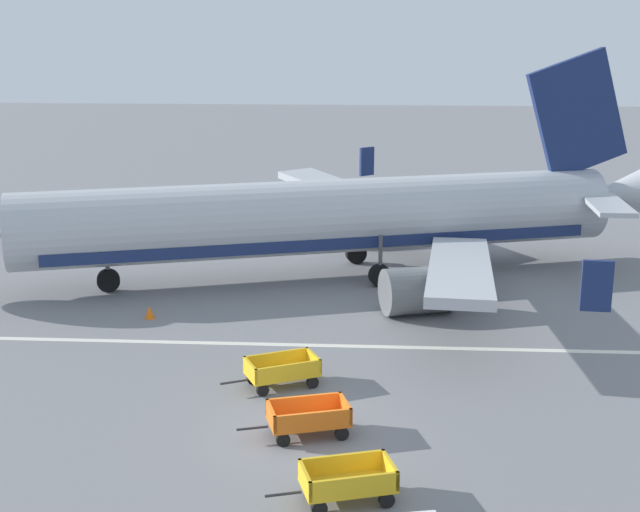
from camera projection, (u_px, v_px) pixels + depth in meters
name	position (u px, v px, depth m)	size (l,w,h in m)	color
ground_plane	(305.00, 433.00, 28.74)	(220.00, 220.00, 0.00)	slate
apron_stripe	(320.00, 346.00, 36.38)	(120.00, 0.36, 0.01)	silver
airplane	(340.00, 218.00, 45.36)	(36.91, 29.97, 11.34)	#B2B7BC
baggage_cart_nearest	(347.00, 481.00, 24.58)	(3.61, 2.07, 1.07)	gold
baggage_cart_second_in_row	(308.00, 418.00, 28.46)	(3.61, 2.07, 1.07)	orange
baggage_cart_third_in_row	(282.00, 370.00, 32.25)	(3.52, 2.34, 1.07)	gold
traffic_cone_near_plane	(150.00, 312.00, 39.59)	(0.45, 0.45, 0.59)	orange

